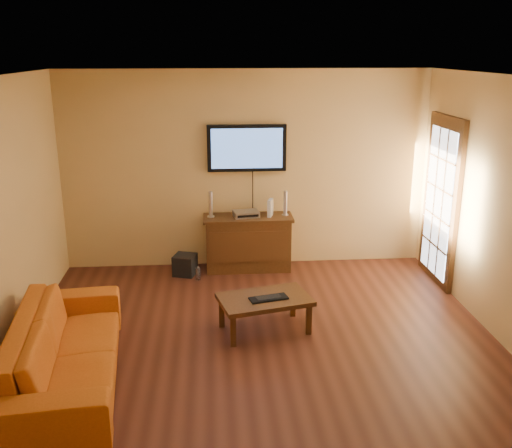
{
  "coord_description": "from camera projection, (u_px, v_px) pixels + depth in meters",
  "views": [
    {
      "loc": [
        -0.46,
        -5.16,
        2.94
      ],
      "look_at": [
        0.0,
        0.8,
        1.1
      ],
      "focal_mm": 40.0,
      "sensor_mm": 36.0,
      "label": 1
    }
  ],
  "objects": [
    {
      "name": "ground_plane",
      "position": [
        262.0,
        350.0,
        5.82
      ],
      "size": [
        5.0,
        5.0,
        0.0
      ],
      "primitive_type": "plane",
      "color": "#3A1910",
      "rests_on": "ground"
    },
    {
      "name": "room_walls",
      "position": [
        257.0,
        175.0,
        5.92
      ],
      "size": [
        5.0,
        5.0,
        5.0
      ],
      "color": "tan",
      "rests_on": "ground"
    },
    {
      "name": "french_door",
      "position": [
        441.0,
        203.0,
        7.31
      ],
      "size": [
        0.07,
        1.02,
        2.22
      ],
      "color": "#391F0D",
      "rests_on": "ground"
    },
    {
      "name": "media_console",
      "position": [
        248.0,
        243.0,
        7.86
      ],
      "size": [
        1.22,
        0.46,
        0.76
      ],
      "color": "#391F0D",
      "rests_on": "ground"
    },
    {
      "name": "television",
      "position": [
        247.0,
        148.0,
        7.67
      ],
      "size": [
        1.07,
        0.08,
        0.63
      ],
      "color": "black",
      "rests_on": "ground"
    },
    {
      "name": "coffee_table",
      "position": [
        265.0,
        302.0,
        6.13
      ],
      "size": [
        1.07,
        0.79,
        0.39
      ],
      "color": "#391F0D",
      "rests_on": "ground"
    },
    {
      "name": "sofa",
      "position": [
        65.0,
        339.0,
        5.14
      ],
      "size": [
        0.91,
        2.31,
        0.88
      ],
      "primitive_type": "imported",
      "rotation": [
        0.0,
        0.0,
        1.69
      ],
      "color": "#C05A15",
      "rests_on": "ground"
    },
    {
      "name": "speaker_left",
      "position": [
        211.0,
        205.0,
        7.68
      ],
      "size": [
        0.1,
        0.1,
        0.35
      ],
      "color": "silver",
      "rests_on": "media_console"
    },
    {
      "name": "speaker_right",
      "position": [
        285.0,
        204.0,
        7.77
      ],
      "size": [
        0.09,
        0.09,
        0.34
      ],
      "color": "silver",
      "rests_on": "media_console"
    },
    {
      "name": "av_receiver",
      "position": [
        246.0,
        214.0,
        7.75
      ],
      "size": [
        0.37,
        0.29,
        0.08
      ],
      "primitive_type": "cube",
      "rotation": [
        0.0,
        0.0,
        0.16
      ],
      "color": "silver",
      "rests_on": "media_console"
    },
    {
      "name": "game_console",
      "position": [
        270.0,
        208.0,
        7.74
      ],
      "size": [
        0.1,
        0.18,
        0.24
      ],
      "primitive_type": "cube",
      "rotation": [
        0.0,
        0.0,
        -0.32
      ],
      "color": "white",
      "rests_on": "media_console"
    },
    {
      "name": "subwoofer",
      "position": [
        185.0,
        265.0,
        7.73
      ],
      "size": [
        0.35,
        0.35,
        0.28
      ],
      "primitive_type": "cube",
      "rotation": [
        0.0,
        0.0,
        -0.3
      ],
      "color": "black",
      "rests_on": "ground"
    },
    {
      "name": "bottle",
      "position": [
        198.0,
        273.0,
        7.56
      ],
      "size": [
        0.06,
        0.06,
        0.19
      ],
      "color": "white",
      "rests_on": "ground"
    },
    {
      "name": "keyboard",
      "position": [
        269.0,
        298.0,
        6.07
      ],
      "size": [
        0.44,
        0.25,
        0.02
      ],
      "color": "black",
      "rests_on": "coffee_table"
    }
  ]
}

